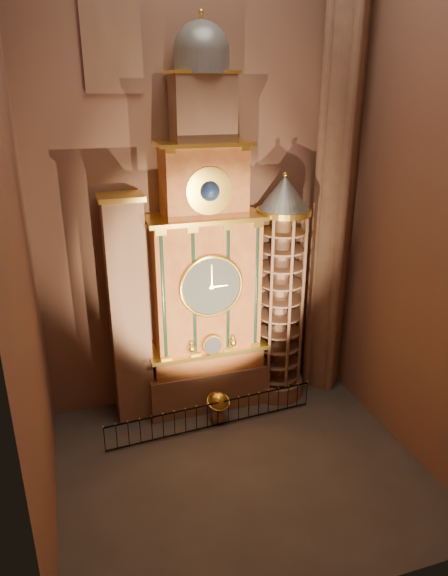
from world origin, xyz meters
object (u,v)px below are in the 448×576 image
object	(u,v)px
astronomical_clock	(205,271)
stair_turret	(280,294)
portrait_tower	(129,312)
iron_railing	(213,415)
celestial_globe	(218,405)

from	to	relation	value
astronomical_clock	stair_turret	world-z (taller)	astronomical_clock
astronomical_clock	stair_turret	bearing A→B (deg)	-4.30
portrait_tower	astronomical_clock	bearing A→B (deg)	-0.29
iron_railing	portrait_tower	bearing A→B (deg)	145.38
iron_railing	astronomical_clock	bearing A→B (deg)	81.34
portrait_tower	iron_railing	size ratio (longest dim) A/B	1.08
stair_turret	astronomical_clock	bearing A→B (deg)	175.70
celestial_globe	stair_turret	bearing A→B (deg)	23.29
iron_railing	celestial_globe	bearing A→B (deg)	43.82
portrait_tower	iron_railing	xyz separation A→B (m)	(3.08, -2.13, -4.49)
stair_turret	portrait_tower	bearing A→B (deg)	177.67
astronomical_clock	celestial_globe	world-z (taller)	astronomical_clock
portrait_tower	celestial_globe	size ratio (longest dim) A/B	6.78
stair_turret	iron_railing	size ratio (longest dim) A/B	1.15
astronomical_clock	iron_railing	bearing A→B (deg)	-98.66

